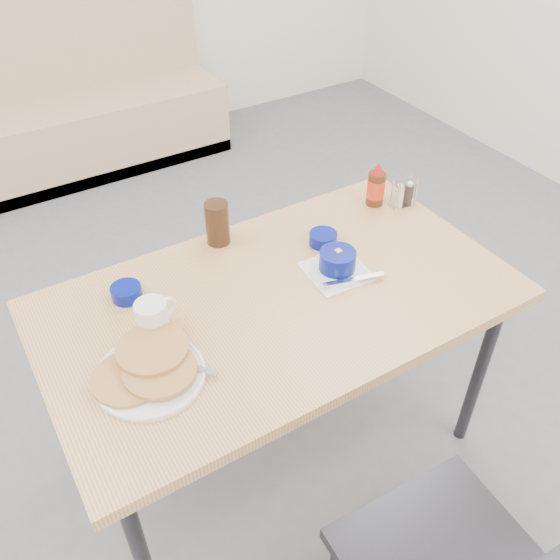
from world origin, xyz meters
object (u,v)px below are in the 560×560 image
booth_bench (67,115)px  syrup_bottle (376,186)px  amber_tumbler (217,223)px  condiment_caddy (404,196)px  pancake_plate (149,370)px  creamer_bowl (126,292)px  grits_setting (337,263)px  butter_bowl (323,239)px  coffee_mug (154,317)px  dining_table (279,311)px

booth_bench → syrup_bottle: booth_bench is taller
amber_tumbler → condiment_caddy: bearing=-12.3°
pancake_plate → syrup_bottle: 1.06m
creamer_bowl → condiment_caddy: (1.03, -0.04, 0.02)m
syrup_bottle → creamer_bowl: bearing=-178.6°
grits_setting → condiment_caddy: size_ratio=1.90×
pancake_plate → butter_bowl: pancake_plate is taller
condiment_caddy → syrup_bottle: (-0.08, 0.06, 0.03)m
grits_setting → syrup_bottle: size_ratio=1.26×
creamer_bowl → butter_bowl: same height
booth_bench → coffee_mug: 2.55m
dining_table → coffee_mug: (-0.37, 0.06, 0.11)m
condiment_caddy → dining_table: bearing=-157.5°
butter_bowl → syrup_bottle: syrup_bottle is taller
grits_setting → amber_tumbler: (-0.24, 0.34, 0.04)m
coffee_mug → grits_setting: coffee_mug is taller
pancake_plate → creamer_bowl: size_ratio=3.29×
pancake_plate → creamer_bowl: bearing=79.7°
creamer_bowl → butter_bowl: (0.65, -0.08, 0.00)m
syrup_bottle → coffee_mug: bearing=-168.1°
dining_table → condiment_caddy: 0.68m
coffee_mug → syrup_bottle: bearing=11.9°
grits_setting → creamer_bowl: bearing=159.4°
coffee_mug → syrup_bottle: 0.95m
butter_bowl → condiment_caddy: bearing=6.7°
pancake_plate → coffee_mug: coffee_mug is taller
booth_bench → condiment_caddy: size_ratio=17.47×
pancake_plate → creamer_bowl: pancake_plate is taller
creamer_bowl → grits_setting: bearing=-20.6°
booth_bench → amber_tumbler: 2.25m
grits_setting → condiment_caddy: 0.47m
dining_table → creamer_bowl: creamer_bowl is taller
creamer_bowl → amber_tumbler: bearing=17.0°
coffee_mug → creamer_bowl: bearing=96.5°
grits_setting → pancake_plate: bearing=-172.0°
grits_setting → syrup_bottle: bearing=35.9°
pancake_plate → condiment_caddy: bearing=14.6°
butter_bowl → syrup_bottle: size_ratio=0.56×
dining_table → condiment_caddy: condiment_caddy is taller
dining_table → pancake_plate: 0.46m
dining_table → creamer_bowl: size_ratio=15.40×
butter_bowl → amber_tumbler: (-0.29, 0.19, 0.05)m
grits_setting → amber_tumbler: 0.42m
coffee_mug → amber_tumbler: 0.44m
pancake_plate → syrup_bottle: bearing=18.8°
amber_tumbler → creamer_bowl: bearing=-163.0°
grits_setting → creamer_bowl: grits_setting is taller
dining_table → grits_setting: bearing=1.1°
booth_bench → condiment_caddy: booth_bench is taller
booth_bench → grits_setting: booth_bench is taller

